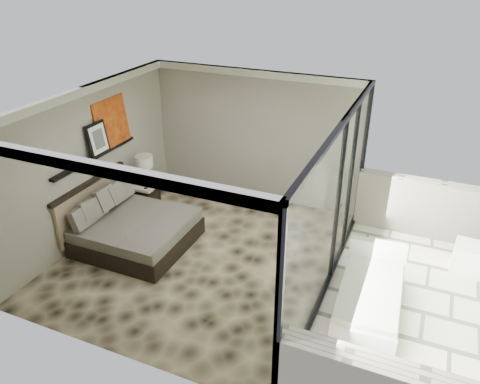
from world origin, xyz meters
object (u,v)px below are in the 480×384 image
at_px(nightstand, 146,197).
at_px(ottoman, 468,258).
at_px(bed, 132,228).
at_px(lounger, 370,295).
at_px(table_lamp, 145,167).

xyz_separation_m(nightstand, ottoman, (6.22, 0.26, 0.01)).
height_order(bed, lounger, bed).
bearing_deg(nightstand, table_lamp, 14.69).
relative_size(nightstand, lounger, 0.26).
bearing_deg(bed, lounger, -0.68).
distance_m(table_lamp, lounger, 5.08).
bearing_deg(lounger, bed, 176.22).
relative_size(bed, nightstand, 4.07).
height_order(bed, ottoman, bed).
height_order(bed, nightstand, bed).
xyz_separation_m(bed, table_lamp, (-0.53, 1.30, 0.62)).
xyz_separation_m(bed, lounger, (4.32, -0.05, -0.10)).
bearing_deg(bed, ottoman, 15.25).
distance_m(bed, ottoman, 5.88).
distance_m(bed, table_lamp, 1.53).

